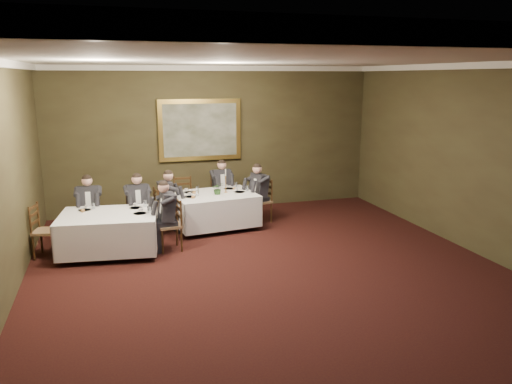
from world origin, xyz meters
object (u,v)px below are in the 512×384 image
diner_main_backright (221,194)px  chair_sec_endright (170,235)px  chair_main_backleft (184,208)px  chair_sec_backright (139,224)px  table_second (109,230)px  chair_main_endleft (166,221)px  chair_sec_backleft (91,226)px  diner_sec_endright (169,224)px  chair_main_endright (260,210)px  diner_sec_backright (138,213)px  centerpiece (218,188)px  table_main (215,208)px  diner_main_endright (260,200)px  chair_sec_endleft (47,242)px  diner_main_endleft (166,210)px  painting (200,130)px  chair_main_backright (221,204)px  diner_sec_backleft (90,215)px  candlestick (226,184)px

diner_main_backright → chair_sec_endright: diner_main_backright is taller
chair_main_backleft → chair_sec_backright: same height
table_second → chair_main_endleft: bearing=38.4°
chair_main_backleft → chair_main_endleft: 1.09m
chair_sec_backleft → chair_sec_endright: 1.84m
chair_sec_backleft → diner_sec_endright: 1.85m
chair_main_endright → chair_sec_endright: (-2.20, -1.31, 0.00)m
table_second → diner_sec_backright: diner_sec_backright is taller
diner_sec_backright → centerpiece: 1.76m
table_main → diner_main_backright: 0.99m
diner_main_endright → diner_sec_backright: same height
chair_main_backleft → diner_main_endright: size_ratio=0.74×
chair_sec_backleft → chair_sec_endleft: (-0.75, -0.82, 0.00)m
diner_sec_backright → diner_main_endleft: bearing=-177.7°
painting → table_second: bearing=-130.5°
chair_main_backright → chair_sec_endleft: (-3.70, -1.84, 0.00)m
centerpiece → chair_sec_endleft: bearing=-166.3°
chair_main_endleft → chair_main_backright: bearing=117.8°
chair_main_backleft → chair_main_endright: (1.65, -0.69, 0.00)m
table_main → chair_sec_backright: 1.67m
chair_main_endleft → diner_sec_endright: bearing=-11.1°
chair_main_endright → chair_sec_backright: (-2.74, -0.33, 0.00)m
diner_sec_backright → chair_sec_endright: bearing=113.6°
diner_main_endright → chair_sec_endright: bearing=102.3°
table_main → chair_main_backright: bearing=69.3°
table_second → chair_sec_endleft: chair_sec_endleft is taller
diner_main_endright → chair_sec_backleft: 3.68m
chair_main_backright → chair_sec_backright: bearing=26.1°
chair_sec_backright → diner_sec_endright: size_ratio=0.74×
diner_main_endleft → diner_main_endright: bearing=88.2°
diner_sec_backleft → chair_main_backleft: bearing=-154.3°
diner_sec_backleft → chair_sec_backright: bearing=175.1°
chair_sec_backleft → diner_sec_backleft: diner_sec_backleft is taller
chair_sec_endright → diner_sec_endright: bearing=90.0°
chair_main_endright → candlestick: 1.07m
chair_main_backright → diner_main_backright: diner_main_backright is taller
table_main → candlestick: bearing=12.5°
chair_main_backleft → centerpiece: 1.25m
table_main → chair_main_endleft: (-1.09, -0.13, -0.17)m
diner_main_endright → painting: (-1.08, 1.45, 1.48)m
painting → table_main: bearing=-90.0°
diner_sec_backleft → chair_sec_endright: size_ratio=1.35×
chair_sec_backright → candlestick: size_ratio=1.85×
diner_sec_backright → chair_sec_endleft: diner_sec_backright is taller
chair_main_endleft → chair_sec_backleft: bearing=-100.9°
chair_main_backleft → centerpiece: bearing=131.0°
chair_main_backright → diner_main_endright: size_ratio=0.74×
diner_main_backright → chair_main_endleft: (-1.44, -1.06, -0.23)m
candlestick → diner_sec_endright: bearing=-138.4°
diner_main_endright → diner_sec_endright: size_ratio=1.00×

